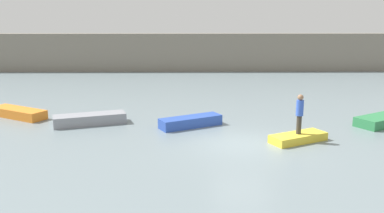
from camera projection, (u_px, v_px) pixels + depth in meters
ground_plane at (241, 144)px, 17.95m from camera, size 120.00×120.00×0.00m
embankment_wall at (211, 52)px, 40.65m from camera, size 80.00×1.20×3.68m
rowboat_orange at (18, 113)px, 22.60m from camera, size 3.53×2.66×0.49m
rowboat_grey at (90, 119)px, 21.15m from camera, size 3.73×2.15×0.54m
rowboat_blue at (191, 122)px, 20.73m from camera, size 3.25×2.29×0.51m
rowboat_yellow at (298, 138)px, 18.30m from camera, size 2.78×2.05×0.36m
person_blue_shirt at (300, 112)px, 18.04m from camera, size 0.32×0.32×1.77m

